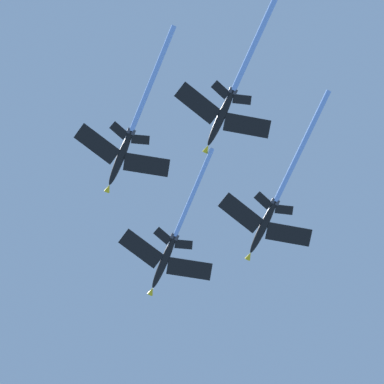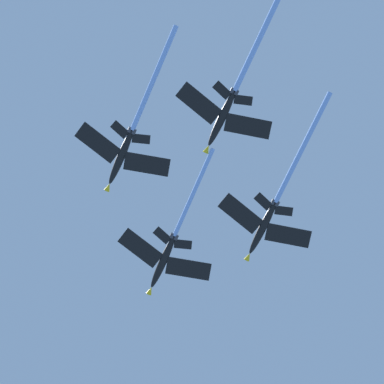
{
  "view_description": "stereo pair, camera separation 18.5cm",
  "coord_description": "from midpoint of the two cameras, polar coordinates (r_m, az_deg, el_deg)",
  "views": [
    {
      "loc": [
        18.16,
        -37.7,
        1.86
      ],
      "look_at": [
        16.11,
        -23.54,
        173.7
      ],
      "focal_mm": 80.98,
      "sensor_mm": 36.0,
      "label": 1
    },
    {
      "loc": [
        17.98,
        -37.73,
        1.86
      ],
      "look_at": [
        16.11,
        -23.54,
        173.7
      ],
      "focal_mm": 80.98,
      "sensor_mm": 36.0,
      "label": 2
    }
  ],
  "objects": [
    {
      "name": "jet_right_wing",
      "position": [
        173.38,
        5.53,
        -0.57
      ],
      "size": [
        24.86,
        32.13,
        7.48
      ],
      "color": "black"
    },
    {
      "name": "jet_left_wing",
      "position": [
        170.8,
        -4.03,
        4.01
      ],
      "size": [
        23.36,
        30.68,
        7.2
      ],
      "color": "black"
    },
    {
      "name": "jet_slot",
      "position": [
        169.22,
        2.85,
        6.78
      ],
      "size": [
        24.03,
        30.68,
        6.71
      ],
      "color": "black"
    },
    {
      "name": "jet_lead",
      "position": [
        174.95,
        -1.47,
        -3.5
      ],
      "size": [
        21.93,
        28.52,
        5.99
      ],
      "color": "black"
    }
  ]
}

